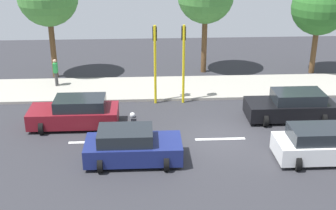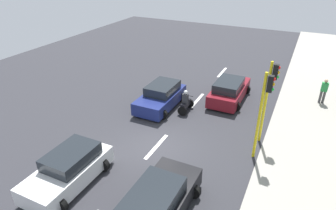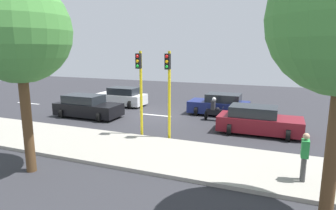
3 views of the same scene
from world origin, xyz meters
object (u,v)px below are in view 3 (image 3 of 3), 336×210
(car_black, at_px, (87,107))
(car_white, at_px, (121,97))
(car_maroon, at_px, (258,121))
(traffic_light_midblock, at_px, (140,82))
(street_tree_north, at_px, (18,32))
(traffic_light_corner, at_px, (169,83))
(pedestrian_near_signal, at_px, (304,155))
(motorcycle, at_px, (215,111))
(car_dark_blue, at_px, (220,105))

(car_black, xyz_separation_m, car_white, (-4.35, 0.06, -0.00))
(car_maroon, xyz_separation_m, car_black, (0.29, -11.17, 0.00))
(traffic_light_midblock, height_order, street_tree_north, street_tree_north)
(traffic_light_corner, xyz_separation_m, street_tree_north, (5.47, -3.47, 2.26))
(pedestrian_near_signal, bearing_deg, motorcycle, -148.07)
(traffic_light_corner, bearing_deg, street_tree_north, -32.38)
(car_white, height_order, pedestrian_near_signal, pedestrian_near_signal)
(car_maroon, height_order, motorcycle, motorcycle)
(car_black, distance_m, pedestrian_near_signal, 14.24)
(car_white, xyz_separation_m, street_tree_north, (12.48, 3.52, 4.48))
(car_maroon, xyz_separation_m, motorcycle, (-2.01, -2.87, -0.07))
(traffic_light_midblock, bearing_deg, car_black, -115.89)
(car_maroon, bearing_deg, motorcycle, -124.96)
(car_dark_blue, relative_size, car_black, 0.91)
(car_black, distance_m, motorcycle, 8.62)
(car_white, relative_size, street_tree_north, 0.58)
(traffic_light_corner, bearing_deg, car_white, -135.07)
(car_maroon, relative_size, motorcycle, 2.91)
(car_white, relative_size, pedestrian_near_signal, 2.44)
(car_dark_blue, bearing_deg, car_maroon, 37.72)
(motorcycle, relative_size, pedestrian_near_signal, 0.91)
(car_white, xyz_separation_m, traffic_light_midblock, (7.01, 5.41, 2.22))
(car_dark_blue, xyz_separation_m, traffic_light_midblock, (6.71, -2.79, 2.22))
(motorcycle, distance_m, traffic_light_corner, 5.60)
(car_white, distance_m, pedestrian_near_signal, 16.36)
(car_black, height_order, motorcycle, motorcycle)
(car_maroon, distance_m, car_white, 11.83)
(motorcycle, height_order, traffic_light_corner, traffic_light_corner)
(car_black, xyz_separation_m, traffic_light_corner, (2.66, 7.06, 2.22))
(car_maroon, height_order, car_white, same)
(car_maroon, bearing_deg, street_tree_north, -42.03)
(motorcycle, bearing_deg, traffic_light_corner, -14.17)
(traffic_light_corner, distance_m, street_tree_north, 6.86)
(pedestrian_near_signal, bearing_deg, car_maroon, -161.10)
(motorcycle, relative_size, traffic_light_midblock, 0.34)
(car_black, distance_m, traffic_light_midblock, 6.47)
(car_dark_blue, bearing_deg, street_tree_north, -21.01)
(car_black, bearing_deg, car_dark_blue, 116.13)
(car_maroon, xyz_separation_m, car_white, (-4.06, -11.11, -0.00))
(car_black, relative_size, car_white, 1.11)
(car_maroon, xyz_separation_m, traffic_light_corner, (2.95, -4.12, 2.22))
(car_dark_blue, xyz_separation_m, car_white, (-0.30, -8.20, -0.00))
(motorcycle, bearing_deg, car_black, -74.53)
(car_black, relative_size, pedestrian_near_signal, 2.69)
(motorcycle, relative_size, traffic_light_corner, 0.34)
(pedestrian_near_signal, distance_m, street_tree_north, 10.75)
(car_white, bearing_deg, traffic_light_midblock, 37.66)
(pedestrian_near_signal, xyz_separation_m, traffic_light_corner, (-2.81, -6.09, 1.87))
(car_white, height_order, traffic_light_corner, traffic_light_corner)
(car_white, bearing_deg, car_dark_blue, 87.92)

